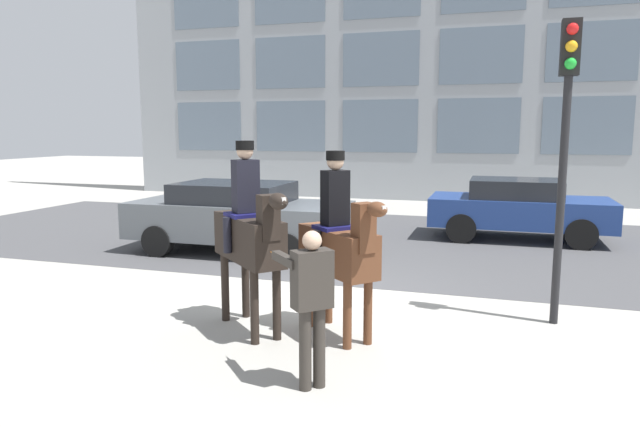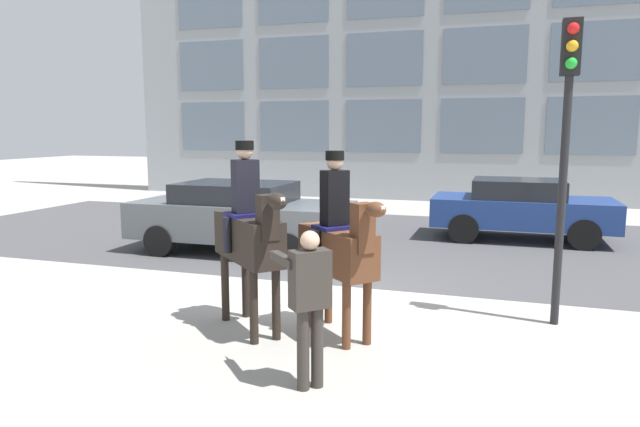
% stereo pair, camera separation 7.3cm
% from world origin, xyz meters
% --- Properties ---
extents(ground_plane, '(80.00, 80.00, 0.00)m').
position_xyz_m(ground_plane, '(0.00, 0.00, 0.00)').
color(ground_plane, '#9E9B93').
extents(road_surface, '(24.58, 8.50, 0.01)m').
position_xyz_m(road_surface, '(0.00, 4.75, 0.00)').
color(road_surface, '#444447').
rests_on(road_surface, ground_plane).
extents(mounted_horse_lead, '(1.54, 1.46, 2.53)m').
position_xyz_m(mounted_horse_lead, '(-0.55, -1.96, 1.32)').
color(mounted_horse_lead, black).
rests_on(mounted_horse_lead, ground_plane).
extents(mounted_horse_companion, '(1.43, 1.33, 2.41)m').
position_xyz_m(mounted_horse_companion, '(0.63, -1.80, 1.23)').
color(mounted_horse_companion, '#59331E').
rests_on(mounted_horse_companion, ground_plane).
extents(pedestrian_bystander, '(0.86, 0.63, 1.67)m').
position_xyz_m(pedestrian_bystander, '(0.76, -3.36, 0.99)').
color(pedestrian_bystander, '#332D28').
rests_on(pedestrian_bystander, ground_plane).
extents(street_car_near_lane, '(4.74, 2.07, 1.53)m').
position_xyz_m(street_car_near_lane, '(-2.84, 2.51, 0.82)').
color(street_car_near_lane, '#51565B').
rests_on(street_car_near_lane, ground_plane).
extents(street_car_far_lane, '(4.22, 1.95, 1.48)m').
position_xyz_m(street_car_far_lane, '(3.06, 5.87, 0.79)').
color(street_car_far_lane, navy).
rests_on(street_car_far_lane, ground_plane).
extents(traffic_light, '(0.24, 0.29, 4.09)m').
position_xyz_m(traffic_light, '(3.37, -0.46, 2.74)').
color(traffic_light, black).
rests_on(traffic_light, ground_plane).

